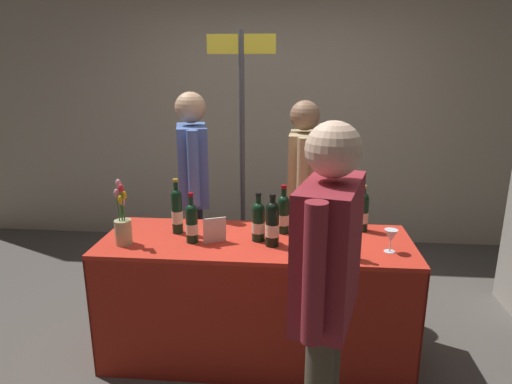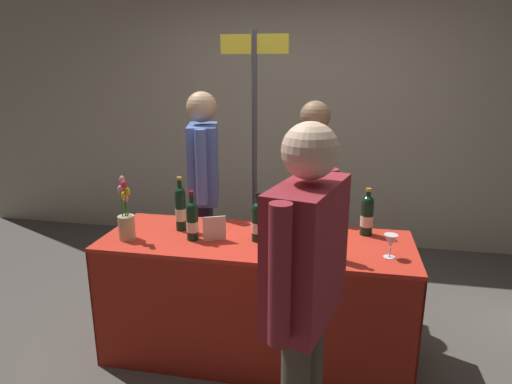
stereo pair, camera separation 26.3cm
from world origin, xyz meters
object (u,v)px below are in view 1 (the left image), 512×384
at_px(taster_foreground_right, 328,276).
at_px(tasting_table, 256,276).
at_px(display_bottle_0, 272,223).
at_px(featured_wine_bottle, 339,231).
at_px(vendor_presenter, 193,181).
at_px(booth_signpost, 242,141).
at_px(flower_vase, 123,225).
at_px(wine_glass_near_vendor, 391,236).

bearing_deg(taster_foreground_right, tasting_table, 38.10).
bearing_deg(display_bottle_0, featured_wine_bottle, -18.23).
distance_m(vendor_presenter, booth_signpost, 0.50).
bearing_deg(flower_vase, tasting_table, 10.56).
relative_size(tasting_table, display_bottle_0, 5.99).
bearing_deg(flower_vase, wine_glass_near_vendor, 0.91).
xyz_separation_m(flower_vase, taster_foreground_right, (1.14, -0.70, 0.06)).
bearing_deg(taster_foreground_right, display_bottle_0, 33.84).
xyz_separation_m(display_bottle_0, flower_vase, (-0.88, -0.06, -0.02)).
xyz_separation_m(tasting_table, wine_glass_near_vendor, (0.77, -0.12, 0.34)).
bearing_deg(booth_signpost, taster_foreground_right, -72.18).
bearing_deg(taster_foreground_right, featured_wine_bottle, 5.09).
xyz_separation_m(featured_wine_bottle, taster_foreground_right, (-0.10, -0.63, 0.04)).
bearing_deg(booth_signpost, vendor_presenter, -142.64).
height_order(wine_glass_near_vendor, flower_vase, flower_vase).
xyz_separation_m(vendor_presenter, booth_signpost, (0.34, 0.26, 0.26)).
distance_m(flower_vase, vendor_presenter, 0.84).
bearing_deg(flower_vase, featured_wine_bottle, -3.00).
distance_m(display_bottle_0, booth_signpost, 1.09).
distance_m(taster_foreground_right, booth_signpost, 1.86).
relative_size(flower_vase, vendor_presenter, 0.24).
distance_m(wine_glass_near_vendor, vendor_presenter, 1.52).
relative_size(display_bottle_0, flower_vase, 0.80).
relative_size(display_bottle_0, booth_signpost, 0.15).
relative_size(tasting_table, vendor_presenter, 1.15).
relative_size(featured_wine_bottle, display_bottle_0, 1.10).
bearing_deg(flower_vase, display_bottle_0, 3.71).
bearing_deg(display_bottle_0, flower_vase, -176.29).
distance_m(featured_wine_bottle, wine_glass_near_vendor, 0.32).
bearing_deg(vendor_presenter, featured_wine_bottle, 34.99).
relative_size(display_bottle_0, taster_foreground_right, 0.20).
relative_size(featured_wine_bottle, vendor_presenter, 0.21).
distance_m(display_bottle_0, wine_glass_near_vendor, 0.67).
distance_m(tasting_table, booth_signpost, 1.17).
xyz_separation_m(featured_wine_bottle, flower_vase, (-1.24, 0.07, -0.03)).
height_order(wine_glass_near_vendor, taster_foreground_right, taster_foreground_right).
bearing_deg(vendor_presenter, taster_foreground_right, 16.83).
bearing_deg(tasting_table, taster_foreground_right, -66.15).
height_order(tasting_table, wine_glass_near_vendor, wine_glass_near_vendor).
distance_m(featured_wine_bottle, flower_vase, 1.25).
relative_size(featured_wine_bottle, booth_signpost, 0.17).
xyz_separation_m(wine_glass_near_vendor, vendor_presenter, (-1.31, 0.78, 0.10)).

